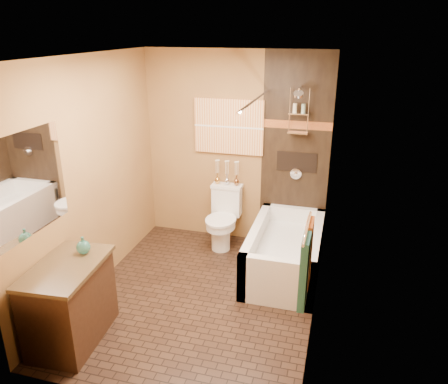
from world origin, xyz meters
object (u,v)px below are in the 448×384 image
(sunset_painting, at_px, (229,127))
(toilet, at_px, (223,217))
(vanity, at_px, (70,302))
(bathtub, at_px, (285,255))

(sunset_painting, bearing_deg, toilet, -90.00)
(sunset_painting, distance_m, toilet, 1.18)
(sunset_painting, height_order, vanity, sunset_painting)
(vanity, bearing_deg, bathtub, 40.30)
(toilet, relative_size, vanity, 0.86)
(sunset_painting, bearing_deg, vanity, -109.05)
(toilet, bearing_deg, bathtub, -27.13)
(sunset_painting, xyz_separation_m, toilet, (0.00, -0.26, -1.15))
(bathtub, height_order, vanity, vanity)
(bathtub, relative_size, toilet, 1.89)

